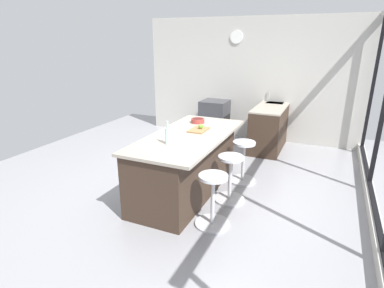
% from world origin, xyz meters
% --- Properties ---
extents(ground_plane, '(7.77, 7.77, 0.00)m').
position_xyz_m(ground_plane, '(0.00, 0.00, 0.00)').
color(ground_plane, gray).
extents(interior_partition_left, '(0.15, 4.93, 2.71)m').
position_xyz_m(interior_partition_left, '(-2.99, -0.00, 1.36)').
color(interior_partition_left, beige).
rests_on(interior_partition_left, ground_plane).
extents(sink_cabinet, '(1.98, 0.60, 1.18)m').
position_xyz_m(sink_cabinet, '(-2.64, 0.65, 0.46)').
color(sink_cabinet, '#38281E').
rests_on(sink_cabinet, ground_plane).
extents(oven_range, '(0.60, 0.61, 0.87)m').
position_xyz_m(oven_range, '(-2.64, -0.69, 0.44)').
color(oven_range, '#38383D').
rests_on(oven_range, ground_plane).
extents(kitchen_island, '(2.22, 1.03, 0.92)m').
position_xyz_m(kitchen_island, '(0.21, -0.09, 0.46)').
color(kitchen_island, '#38281E').
rests_on(kitchen_island, ground_plane).
extents(stool_by_window, '(0.44, 0.44, 0.68)m').
position_xyz_m(stool_by_window, '(-0.49, 0.60, 0.32)').
color(stool_by_window, '#B7B7BC').
rests_on(stool_by_window, ground_plane).
extents(stool_middle, '(0.44, 0.44, 0.68)m').
position_xyz_m(stool_middle, '(0.21, 0.60, 0.32)').
color(stool_middle, '#B7B7BC').
rests_on(stool_middle, ground_plane).
extents(stool_near_camera, '(0.44, 0.44, 0.68)m').
position_xyz_m(stool_near_camera, '(0.92, 0.60, 0.32)').
color(stool_near_camera, '#B7B7BC').
rests_on(stool_near_camera, ground_plane).
extents(cutting_board, '(0.36, 0.24, 0.02)m').
position_xyz_m(cutting_board, '(-0.04, -0.00, 0.93)').
color(cutting_board, olive).
rests_on(cutting_board, kitchen_island).
extents(apple_green, '(0.07, 0.07, 0.07)m').
position_xyz_m(apple_green, '(-0.08, 0.02, 0.98)').
color(apple_green, '#609E2D').
rests_on(apple_green, cutting_board).
extents(water_bottle, '(0.06, 0.06, 0.31)m').
position_xyz_m(water_bottle, '(0.72, -0.12, 1.04)').
color(water_bottle, silver).
rests_on(water_bottle, kitchen_island).
extents(fruit_bowl, '(0.22, 0.22, 0.07)m').
position_xyz_m(fruit_bowl, '(-0.46, -0.19, 0.96)').
color(fruit_bowl, '#993833').
rests_on(fruit_bowl, kitchen_island).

